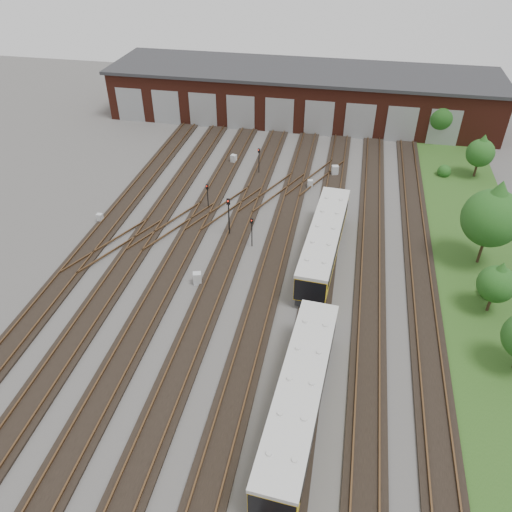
# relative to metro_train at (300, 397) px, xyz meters

# --- Properties ---
(ground) EXTENTS (120.00, 120.00, 0.00)m
(ground) POSITION_rel_metro_train_xyz_m (-6.00, 8.19, -1.77)
(ground) COLOR #413F3D
(ground) RESTS_ON ground
(track_network) EXTENTS (30.40, 70.00, 0.33)m
(track_network) POSITION_rel_metro_train_xyz_m (-6.17, 8.78, -1.66)
(track_network) COLOR black
(track_network) RESTS_ON ground
(maintenance_shed) EXTENTS (51.00, 12.50, 6.35)m
(maintenance_shed) POSITION_rel_metro_train_xyz_m (-6.01, 48.16, 1.43)
(maintenance_shed) COLOR #4C1D13
(maintenance_shed) RESTS_ON ground
(grass_verge) EXTENTS (8.00, 55.00, 0.05)m
(grass_verge) POSITION_rel_metro_train_xyz_m (13.00, 18.19, -1.74)
(grass_verge) COLOR #234517
(grass_verge) RESTS_ON ground
(metro_train) EXTENTS (3.35, 45.73, 2.81)m
(metro_train) POSITION_rel_metro_train_xyz_m (0.00, 0.00, 0.00)
(metro_train) COLOR black
(metro_train) RESTS_ON ground
(signal_mast_0) EXTENTS (0.25, 0.23, 2.71)m
(signal_mast_0) POSITION_rel_metro_train_xyz_m (-11.68, 21.93, -0.01)
(signal_mast_0) COLOR black
(signal_mast_0) RESTS_ON ground
(signal_mast_1) EXTENTS (0.29, 0.27, 3.75)m
(signal_mast_1) POSITION_rel_metro_train_xyz_m (-8.59, 17.93, 0.62)
(signal_mast_1) COLOR black
(signal_mast_1) RESTS_ON ground
(signal_mast_2) EXTENTS (0.26, 0.26, 2.98)m
(signal_mast_2) POSITION_rel_metro_train_xyz_m (-8.28, 30.25, 0.13)
(signal_mast_2) COLOR black
(signal_mast_2) RESTS_ON ground
(signal_mast_3) EXTENTS (0.23, 0.22, 2.83)m
(signal_mast_3) POSITION_rel_metro_train_xyz_m (-6.24, 16.61, 0.04)
(signal_mast_3) COLOR black
(signal_mast_3) RESTS_ON ground
(relay_cabinet_0) EXTENTS (0.55, 0.47, 0.87)m
(relay_cabinet_0) POSITION_rel_metro_train_xyz_m (-21.00, 17.69, -1.34)
(relay_cabinet_0) COLOR #B9BCBF
(relay_cabinet_0) RESTS_ON ground
(relay_cabinet_1) EXTENTS (0.72, 0.65, 1.00)m
(relay_cabinet_1) POSITION_rel_metro_train_xyz_m (-11.61, 32.32, -1.27)
(relay_cabinet_1) COLOR #B9BCBF
(relay_cabinet_1) RESTS_ON ground
(relay_cabinet_2) EXTENTS (0.75, 0.68, 1.05)m
(relay_cabinet_2) POSITION_rel_metro_train_xyz_m (-9.42, 10.72, -1.25)
(relay_cabinet_2) COLOR #B9BCBF
(relay_cabinet_2) RESTS_ON ground
(relay_cabinet_3) EXTENTS (0.60, 0.53, 0.89)m
(relay_cabinet_3) POSITION_rel_metro_train_xyz_m (-2.44, 28.20, -1.33)
(relay_cabinet_3) COLOR #B9BCBF
(relay_cabinet_3) RESTS_ON ground
(relay_cabinet_4) EXTENTS (0.80, 0.72, 1.14)m
(relay_cabinet_4) POSITION_rel_metro_train_xyz_m (-0.10, 31.52, -1.20)
(relay_cabinet_4) COLOR #B9BCBF
(relay_cabinet_4) RESTS_ON ground
(tree_0) EXTENTS (3.39, 3.39, 5.61)m
(tree_0) POSITION_rel_metro_train_xyz_m (11.49, 43.19, 1.84)
(tree_0) COLOR #2E2215
(tree_0) RESTS_ON ground
(tree_1) EXTENTS (2.92, 2.92, 4.84)m
(tree_1) POSITION_rel_metro_train_xyz_m (14.81, 34.27, 1.34)
(tree_1) COLOR #2E2215
(tree_1) RESTS_ON ground
(tree_2) EXTENTS (4.63, 4.63, 7.68)m
(tree_2) POSITION_rel_metro_train_xyz_m (12.77, 18.02, 3.16)
(tree_2) COLOR #2E2215
(tree_2) RESTS_ON ground
(tree_3) EXTENTS (2.71, 2.71, 4.49)m
(tree_3) POSITION_rel_metro_train_xyz_m (12.56, 11.91, 1.11)
(tree_3) COLOR #2E2215
(tree_3) RESTS_ON ground
(bush_0) EXTENTS (1.41, 1.41, 1.41)m
(bush_0) POSITION_rel_metro_train_xyz_m (12.95, 13.65, -1.06)
(bush_0) COLOR #184513
(bush_0) RESTS_ON ground
(bush_1) EXTENTS (1.44, 1.44, 1.44)m
(bush_1) POSITION_rel_metro_train_xyz_m (11.57, 33.84, -1.05)
(bush_1) COLOR #184513
(bush_1) RESTS_ON ground
(bush_2) EXTENTS (1.17, 1.17, 1.17)m
(bush_2) POSITION_rel_metro_train_xyz_m (13.93, 26.79, -1.18)
(bush_2) COLOR #184513
(bush_2) RESTS_ON ground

